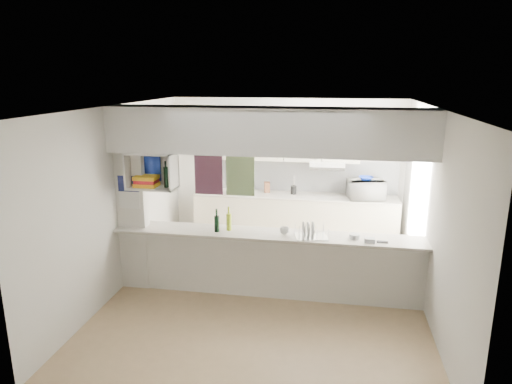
% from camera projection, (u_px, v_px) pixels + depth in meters
% --- Properties ---
extents(floor, '(4.80, 4.80, 0.00)m').
position_uv_depth(floor, '(266.00, 295.00, 6.39)').
color(floor, '#A1845D').
rests_on(floor, ground).
extents(ceiling, '(4.80, 4.80, 0.00)m').
position_uv_depth(ceiling, '(267.00, 107.00, 5.74)').
color(ceiling, white).
rests_on(ceiling, wall_back).
extents(wall_back, '(4.20, 0.00, 4.20)m').
position_uv_depth(wall_back, '(286.00, 170.00, 8.35)').
color(wall_back, silver).
rests_on(wall_back, floor).
extents(wall_left, '(0.00, 4.80, 4.80)m').
position_uv_depth(wall_left, '(119.00, 199.00, 6.41)').
color(wall_left, silver).
rests_on(wall_left, floor).
extents(wall_right, '(0.00, 4.80, 4.80)m').
position_uv_depth(wall_right, '(432.00, 214.00, 5.71)').
color(wall_right, silver).
rests_on(wall_right, floor).
extents(servery_partition, '(4.20, 0.50, 2.60)m').
position_uv_depth(servery_partition, '(254.00, 179.00, 6.00)').
color(servery_partition, silver).
rests_on(servery_partition, floor).
extents(cubby_shelf, '(0.65, 0.35, 0.50)m').
position_uv_depth(cubby_shelf, '(152.00, 173.00, 6.16)').
color(cubby_shelf, white).
rests_on(cubby_shelf, bulkhead).
extents(kitchen_run, '(3.60, 0.63, 2.24)m').
position_uv_depth(kitchen_run, '(293.00, 199.00, 8.20)').
color(kitchen_run, beige).
rests_on(kitchen_run, floor).
extents(microwave, '(0.67, 0.52, 0.33)m').
position_uv_depth(microwave, '(366.00, 189.00, 7.84)').
color(microwave, white).
rests_on(microwave, bench_top).
extents(bowl, '(0.24, 0.24, 0.06)m').
position_uv_depth(bowl, '(366.00, 178.00, 7.78)').
color(bowl, navy).
rests_on(bowl, microwave).
extents(dish_rack, '(0.47, 0.39, 0.22)m').
position_uv_depth(dish_rack, '(311.00, 231.00, 5.98)').
color(dish_rack, silver).
rests_on(dish_rack, breakfast_bar).
extents(cup, '(0.12, 0.12, 0.10)m').
position_uv_depth(cup, '(284.00, 230.00, 6.07)').
color(cup, white).
rests_on(cup, dish_rack).
extents(wine_bottles, '(0.22, 0.15, 0.34)m').
position_uv_depth(wine_bottles, '(223.00, 222.00, 6.22)').
color(wine_bottles, black).
rests_on(wine_bottles, breakfast_bar).
extents(plastic_tubs, '(0.49, 0.21, 0.07)m').
position_uv_depth(plastic_tubs, '(361.00, 238.00, 5.88)').
color(plastic_tubs, silver).
rests_on(plastic_tubs, breakfast_bar).
extents(utensil_jar, '(0.11, 0.11, 0.15)m').
position_uv_depth(utensil_jar, '(294.00, 190.00, 8.16)').
color(utensil_jar, black).
rests_on(utensil_jar, bench_top).
extents(knife_block, '(0.12, 0.10, 0.20)m').
position_uv_depth(knife_block, '(267.00, 187.00, 8.27)').
color(knife_block, brown).
rests_on(knife_block, bench_top).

